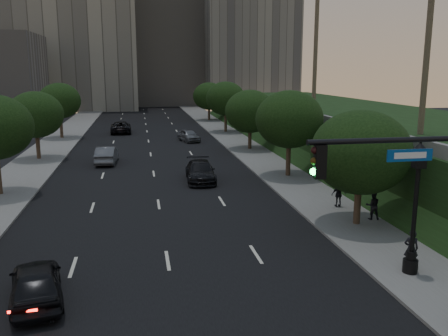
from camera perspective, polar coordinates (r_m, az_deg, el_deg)
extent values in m
plane|color=black|center=(16.86, -5.70, -17.58)|extent=(160.00, 160.00, 0.00)
cube|color=black|center=(45.44, -8.75, 1.18)|extent=(16.00, 140.00, 0.02)
cube|color=slate|center=(46.79, 3.89, 1.68)|extent=(4.50, 140.00, 0.15)
cube|color=slate|center=(46.34, -21.52, 0.78)|extent=(4.50, 140.00, 0.15)
cube|color=black|center=(48.89, 18.03, 3.84)|extent=(18.00, 90.00, 4.00)
cube|color=slate|center=(45.24, 8.61, 6.69)|extent=(0.35, 90.00, 0.70)
cube|color=gray|center=(107.74, -17.75, 15.35)|extent=(26.00, 20.00, 32.00)
cube|color=gray|center=(116.98, -6.97, 14.01)|extent=(22.00, 18.00, 26.00)
cube|color=gray|center=(113.88, 2.63, 16.67)|extent=(20.00, 22.00, 36.00)
cylinder|color=#38281C|center=(26.24, 15.78, -3.75)|extent=(0.36, 0.36, 2.86)
ellipsoid|color=black|center=(25.69, 16.10, 1.85)|extent=(5.20, 5.20, 4.42)
cylinder|color=#38281C|center=(37.07, 7.75, 1.33)|extent=(0.36, 0.36, 3.21)
ellipsoid|color=black|center=(36.66, 7.87, 5.83)|extent=(5.20, 5.20, 4.42)
cylinder|color=#38281C|center=(49.47, 3.13, 3.82)|extent=(0.36, 0.36, 2.86)
ellipsoid|color=black|center=(49.18, 3.16, 6.83)|extent=(5.20, 5.20, 4.42)
cylinder|color=#38281C|center=(63.05, 0.19, 5.72)|extent=(0.36, 0.36, 3.21)
ellipsoid|color=black|center=(62.81, 0.20, 8.37)|extent=(5.20, 5.20, 4.42)
cylinder|color=#38281C|center=(77.80, -1.81, 6.73)|extent=(0.36, 0.36, 2.86)
ellipsoid|color=black|center=(77.62, -1.83, 8.64)|extent=(5.20, 5.20, 4.42)
cylinder|color=#38281C|center=(47.09, -21.48, 2.70)|extent=(0.36, 0.36, 2.99)
ellipsoid|color=black|center=(46.78, -21.73, 5.99)|extent=(5.00, 5.00, 4.25)
cylinder|color=#38281C|center=(60.75, -19.00, 4.87)|extent=(0.36, 0.36, 3.26)
ellipsoid|color=black|center=(60.50, -19.19, 7.65)|extent=(5.00, 5.00, 4.25)
cylinder|color=#4C4233|center=(34.18, 23.33, 13.77)|extent=(0.40, 0.40, 12.00)
cylinder|color=#4C4233|center=(47.90, 11.02, 15.15)|extent=(0.40, 0.40, 14.50)
cylinder|color=black|center=(14.26, 20.22, 3.18)|extent=(5.40, 0.16, 0.16)
cube|color=black|center=(13.34, 11.49, 0.73)|extent=(0.32, 0.22, 0.95)
sphere|color=black|center=(13.22, 10.82, 2.11)|extent=(0.20, 0.20, 0.20)
sphere|color=#3F2B0A|center=(13.27, 10.77, 0.83)|extent=(0.20, 0.20, 0.20)
sphere|color=#19F24C|center=(13.33, 10.72, -0.43)|extent=(0.20, 0.20, 0.20)
cube|color=#0B4796|center=(14.53, 21.45, 1.44)|extent=(1.40, 0.05, 0.35)
cylinder|color=black|center=(21.10, 21.47, -11.08)|extent=(0.60, 0.60, 0.70)
cylinder|color=black|center=(20.91, 21.57, -9.82)|extent=(0.40, 0.40, 0.40)
cylinder|color=black|center=(20.31, 21.99, -4.68)|extent=(0.18, 0.18, 3.60)
cube|color=black|center=(19.86, 22.44, 1.01)|extent=(0.42, 0.42, 0.70)
cone|color=black|center=(19.78, 22.55, 2.43)|extent=(0.64, 0.64, 0.35)
sphere|color=black|center=(19.75, 22.60, 3.00)|extent=(0.14, 0.14, 0.14)
imported|color=black|center=(18.77, -21.68, -12.68)|extent=(2.59, 4.64, 1.49)
imported|color=#52555A|center=(43.57, -13.93, 1.54)|extent=(1.90, 4.79, 1.55)
imported|color=black|center=(64.29, -12.32, 4.83)|extent=(2.79, 5.72, 1.56)
imported|color=black|center=(35.60, -2.86, -0.41)|extent=(2.36, 5.26, 1.50)
imported|color=slate|center=(55.52, -4.28, 3.93)|extent=(2.75, 4.47, 1.42)
imported|color=black|center=(21.40, 21.58, -9.02)|extent=(0.68, 0.54, 1.62)
imported|color=black|center=(27.32, 17.46, -4.32)|extent=(0.88, 0.75, 1.58)
imported|color=black|center=(29.27, 13.64, -3.10)|extent=(0.90, 0.40, 1.52)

